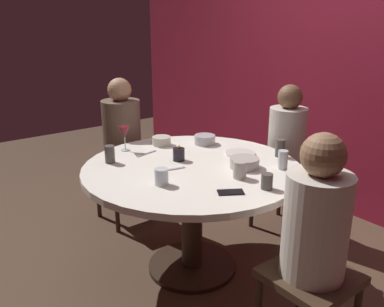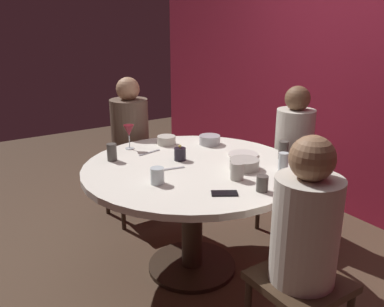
{
  "view_description": "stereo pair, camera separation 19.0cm",
  "coord_description": "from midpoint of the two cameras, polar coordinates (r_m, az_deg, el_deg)",
  "views": [
    {
      "loc": [
        1.93,
        -1.49,
        1.64
      ],
      "look_at": [
        0.0,
        0.0,
        0.83
      ],
      "focal_mm": 38.15,
      "sensor_mm": 36.0,
      "label": 1
    },
    {
      "loc": [
        2.04,
        -1.33,
        1.64
      ],
      "look_at": [
        0.0,
        0.0,
        0.83
      ],
      "focal_mm": 38.15,
      "sensor_mm": 36.0,
      "label": 2
    }
  ],
  "objects": [
    {
      "name": "candle_holder",
      "position": [
        2.68,
        0.34,
        -0.09
      ],
      "size": [
        0.08,
        0.08,
        0.11
      ],
      "color": "black",
      "rests_on": "dining_table"
    },
    {
      "name": "bowl_salad_center",
      "position": [
        2.56,
        9.45,
        -1.5
      ],
      "size": [
        0.18,
        0.18,
        0.06
      ],
      "primitive_type": "cylinder",
      "color": "#B2ADA3",
      "rests_on": "dining_table"
    },
    {
      "name": "cup_center_front",
      "position": [
        2.25,
        12.2,
        -4.16
      ],
      "size": [
        0.06,
        0.06,
        0.09
      ],
      "primitive_type": "cylinder",
      "color": "#4C4742",
      "rests_on": "dining_table"
    },
    {
      "name": "seated_diner_left",
      "position": [
        3.36,
        -7.05,
        2.62
      ],
      "size": [
        0.4,
        0.4,
        1.21
      ],
      "rotation": [
        0.0,
        0.0,
        6.28
      ],
      "color": "#3F2D1E",
      "rests_on": "ground"
    },
    {
      "name": "dinner_plate",
      "position": [
        2.81,
        9.09,
        -0.19
      ],
      "size": [
        0.21,
        0.21,
        0.01
      ],
      "primitive_type": "cylinder",
      "color": "silver",
      "rests_on": "dining_table"
    },
    {
      "name": "wine_glass",
      "position": [
        2.91,
        -6.97,
        3.05
      ],
      "size": [
        0.08,
        0.08,
        0.18
      ],
      "color": "silver",
      "rests_on": "dining_table"
    },
    {
      "name": "fork_near_plate",
      "position": [
        2.84,
        -4.07,
        0.12
      ],
      "size": [
        0.06,
        0.18,
        0.01
      ],
      "primitive_type": "cube",
      "rotation": [
        0.0,
        0.0,
        0.22
      ],
      "color": "#B7B7BC",
      "rests_on": "dining_table"
    },
    {
      "name": "dining_table",
      "position": [
        2.65,
        2.06,
        -4.7
      ],
      "size": [
        1.39,
        1.39,
        0.75
      ],
      "color": "silver",
      "rests_on": "ground"
    },
    {
      "name": "seated_diner_right",
      "position": [
        1.98,
        18.27,
        -10.21
      ],
      "size": [
        0.4,
        0.4,
        1.17
      ],
      "rotation": [
        0.0,
        0.0,
        3.14
      ],
      "color": "#3F2D1E",
      "rests_on": "ground"
    },
    {
      "name": "bowl_serving_large",
      "position": [
        3.03,
        4.29,
        1.9
      ],
      "size": [
        0.16,
        0.16,
        0.07
      ],
      "primitive_type": "cylinder",
      "color": "#B7B7BC",
      "rests_on": "dining_table"
    },
    {
      "name": "back_wall",
      "position": [
        3.66,
        24.25,
        11.43
      ],
      "size": [
        6.0,
        0.1,
        2.6
      ],
      "primitive_type": "cube",
      "color": "maroon",
      "rests_on": "ground"
    },
    {
      "name": "bowl_small_white",
      "position": [
        3.02,
        -1.8,
        1.85
      ],
      "size": [
        0.14,
        0.14,
        0.06
      ],
      "primitive_type": "cylinder",
      "color": "beige",
      "rests_on": "dining_table"
    },
    {
      "name": "cup_by_left_diner",
      "position": [
        2.56,
        14.74,
        -1.2
      ],
      "size": [
        0.06,
        0.06,
        0.12
      ],
      "primitive_type": "cylinder",
      "color": "silver",
      "rests_on": "dining_table"
    },
    {
      "name": "cell_phone",
      "position": [
        2.19,
        7.05,
        -5.58
      ],
      "size": [
        0.13,
        0.16,
        0.01
      ],
      "primitive_type": "cube",
      "rotation": [
        0.0,
        0.0,
        2.59
      ],
      "color": "black",
      "rests_on": "dining_table"
    },
    {
      "name": "knife_near_plate",
      "position": [
        2.53,
        -0.83,
        -2.18
      ],
      "size": [
        0.05,
        0.18,
        0.01
      ],
      "primitive_type": "cube",
      "rotation": [
        0.0,
        0.0,
        -0.19
      ],
      "color": "#B7B7BC",
      "rests_on": "dining_table"
    },
    {
      "name": "cup_by_right_diner",
      "position": [
        2.38,
        8.6,
        -2.47
      ],
      "size": [
        0.08,
        0.08,
        0.1
      ],
      "primitive_type": "cylinder",
      "color": "#B2ADA3",
      "rests_on": "dining_table"
    },
    {
      "name": "cup_near_candle",
      "position": [
        2.3,
        -2.51,
        -3.16
      ],
      "size": [
        0.08,
        0.08,
        0.09
      ],
      "primitive_type": "cylinder",
      "color": "silver",
      "rests_on": "dining_table"
    },
    {
      "name": "cup_far_edge",
      "position": [
        2.79,
        14.58,
        0.45
      ],
      "size": [
        0.06,
        0.06,
        0.12
      ],
      "primitive_type": "cylinder",
      "color": "#4C4742",
      "rests_on": "dining_table"
    },
    {
      "name": "ground_plane",
      "position": [
        2.94,
        1.93,
        -15.62
      ],
      "size": [
        8.0,
        8.0,
        0.0
      ],
      "primitive_type": "plane",
      "color": "#4C3828"
    },
    {
      "name": "cup_beside_wine",
      "position": [
        2.7,
        -9.17,
        0.15
      ],
      "size": [
        0.06,
        0.06,
        0.11
      ],
      "primitive_type": "cylinder",
      "color": "#4C4742",
      "rests_on": "dining_table"
    },
    {
      "name": "seated_diner_back",
      "position": [
        3.2,
        15.7,
        0.98
      ],
      "size": [
        0.4,
        0.4,
        1.18
      ],
      "rotation": [
        0.0,
        0.0,
        4.71
      ],
      "color": "#3F2D1E",
      "rests_on": "ground"
    }
  ]
}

